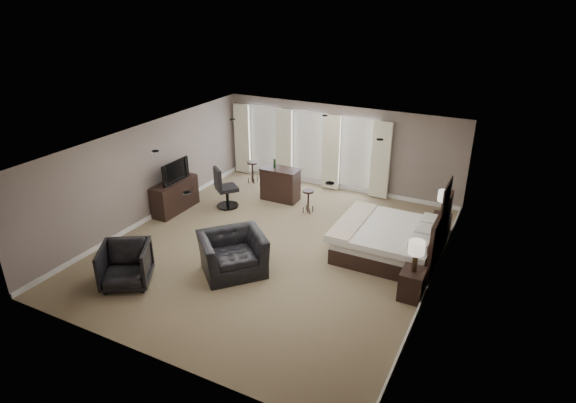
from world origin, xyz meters
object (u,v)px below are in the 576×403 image
at_px(armchair_near, 232,248).
at_px(nightstand_near, 412,284).
at_px(bar_stool_left, 253,172).
at_px(lamp_far, 443,203).
at_px(nightstand_far, 440,226).
at_px(lamp_near, 416,256).
at_px(armchair_far, 125,263).
at_px(bar_stool_right, 308,201).
at_px(desk_chair, 227,187).
at_px(tv, 173,179).
at_px(bar_counter, 280,184).
at_px(dresser, 175,196).
at_px(bed, 391,227).

bearing_deg(armchair_near, nightstand_near, -35.52).
distance_m(nightstand_near, bar_stool_left, 7.25).
bearing_deg(lamp_far, nightstand_far, 0.00).
bearing_deg(lamp_near, bar_stool_left, 147.02).
bearing_deg(armchair_far, bar_stool_right, 37.05).
xyz_separation_m(lamp_near, lamp_far, (0.00, 2.90, -0.03)).
bearing_deg(desk_chair, bar_stool_left, -42.28).
bearing_deg(armchair_far, tv, 81.38).
relative_size(armchair_near, bar_counter, 1.21).
xyz_separation_m(nightstand_far, dresser, (-6.92, -1.76, 0.14)).
relative_size(nightstand_far, armchair_near, 0.44).
xyz_separation_m(nightstand_near, tv, (-6.92, 1.14, 0.64)).
height_order(lamp_near, desk_chair, lamp_near).
xyz_separation_m(dresser, bar_stool_right, (3.37, 1.56, -0.11)).
bearing_deg(tv, armchair_far, -156.86).
height_order(bed, nightstand_near, bed).
bearing_deg(bar_stool_right, desk_chair, -162.57).
distance_m(nightstand_near, lamp_near, 0.64).
xyz_separation_m(nightstand_near, nightstand_far, (0.00, 2.90, -0.01)).
bearing_deg(nightstand_far, armchair_near, -135.30).
relative_size(nightstand_near, armchair_near, 0.45).
xyz_separation_m(lamp_far, armchair_far, (-5.47, -5.15, -0.42)).
bearing_deg(lamp_near, bar_stool_right, 142.70).
relative_size(bar_stool_left, bar_stool_right, 1.05).
bearing_deg(dresser, desk_chair, 36.79).
relative_size(nightstand_near, nightstand_far, 1.04).
bearing_deg(desk_chair, lamp_near, -160.73).
height_order(bar_stool_right, desk_chair, desk_chair).
bearing_deg(lamp_far, nightstand_near, -90.00).
height_order(bed, bar_stool_left, bed).
bearing_deg(desk_chair, bar_stool_right, -124.08).
relative_size(nightstand_near, bar_stool_right, 0.92).
distance_m(lamp_far, bar_counter, 4.68).
height_order(lamp_near, dresser, lamp_near).
bearing_deg(lamp_near, lamp_far, 90.00).
distance_m(tv, desk_chair, 1.49).
height_order(nightstand_near, bar_stool_left, bar_stool_left).
relative_size(lamp_near, bar_stool_right, 0.99).
distance_m(nightstand_near, armchair_far, 5.92).
bearing_deg(nightstand_far, armchair_far, -136.74).
relative_size(armchair_near, bar_stool_right, 2.03).
distance_m(bed, desk_chair, 4.91).
xyz_separation_m(lamp_near, tv, (-6.92, 1.14, 0.00)).
bearing_deg(armchair_near, lamp_far, -3.02).
bearing_deg(lamp_near, desk_chair, 160.78).
relative_size(armchair_near, armchair_far, 1.36).
bearing_deg(nightstand_far, lamp_far, 0.00).
relative_size(bed, armchair_far, 2.28).
bearing_deg(bed, nightstand_near, -58.46).
relative_size(armchair_near, bar_stool_left, 1.94).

